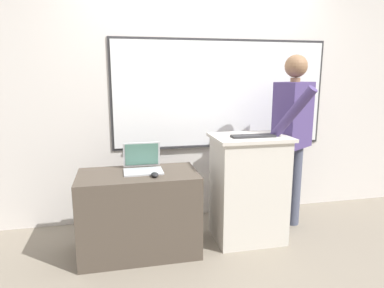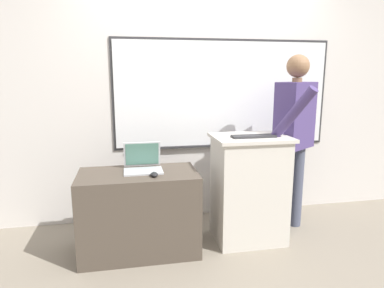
% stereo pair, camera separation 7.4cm
% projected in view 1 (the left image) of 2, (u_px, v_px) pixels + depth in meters
% --- Properties ---
extents(ground_plane, '(30.00, 30.00, 0.00)m').
position_uv_depth(ground_plane, '(231.00, 264.00, 2.80)').
color(ground_plane, gray).
extents(back_wall, '(6.40, 0.17, 2.79)m').
position_uv_depth(back_wall, '(200.00, 87.00, 3.61)').
color(back_wall, silver).
rests_on(back_wall, ground_plane).
extents(lectern_podium, '(0.67, 0.52, 0.99)m').
position_uv_depth(lectern_podium, '(248.00, 188.00, 3.16)').
color(lectern_podium, beige).
rests_on(lectern_podium, ground_plane).
extents(side_desk, '(1.00, 0.55, 0.71)m').
position_uv_depth(side_desk, '(139.00, 213.00, 2.94)').
color(side_desk, '#4C4238').
rests_on(side_desk, ground_plane).
extents(person_presenter, '(0.58, 0.72, 1.71)m').
position_uv_depth(person_presenter, '(293.00, 132.00, 3.29)').
color(person_presenter, '#474C60').
rests_on(person_presenter, ground_plane).
extents(laptop, '(0.33, 0.28, 0.24)m').
position_uv_depth(laptop, '(142.00, 163.00, 2.95)').
color(laptop, '#B7BABF').
rests_on(laptop, side_desk).
extents(wireless_keyboard, '(0.39, 0.12, 0.02)m').
position_uv_depth(wireless_keyboard, '(253.00, 136.00, 3.00)').
color(wireless_keyboard, '#2D2D30').
rests_on(wireless_keyboard, lectern_podium).
extents(computer_mouse_by_laptop, '(0.06, 0.10, 0.03)m').
position_uv_depth(computer_mouse_by_laptop, '(155.00, 175.00, 2.77)').
color(computer_mouse_by_laptop, black).
rests_on(computer_mouse_by_laptop, side_desk).
extents(computer_mouse_by_keyboard, '(0.06, 0.10, 0.03)m').
position_uv_depth(computer_mouse_by_keyboard, '(278.00, 134.00, 3.06)').
color(computer_mouse_by_keyboard, silver).
rests_on(computer_mouse_by_keyboard, lectern_podium).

